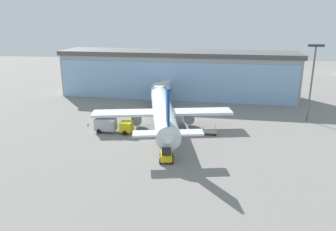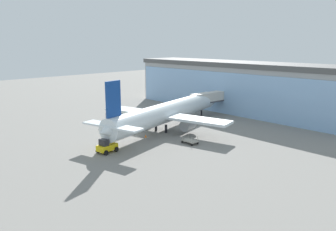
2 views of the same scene
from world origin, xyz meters
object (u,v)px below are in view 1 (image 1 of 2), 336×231
at_px(safety_cone_wingtip, 88,124).
at_px(airplane, 162,109).
at_px(baggage_cart, 209,132).
at_px(apron_light_mast, 312,76).
at_px(pushback_tug, 166,155).
at_px(safety_cone_nose, 163,136).
at_px(catering_truck, 112,125).
at_px(jet_bridge, 165,87).

bearing_deg(safety_cone_wingtip, airplane, 7.27).
xyz_separation_m(baggage_cart, safety_cone_wingtip, (-24.87, 2.16, -0.23)).
bearing_deg(safety_cone_wingtip, apron_light_mast, 11.41).
distance_m(airplane, baggage_cart, 10.90).
relative_size(pushback_tug, safety_cone_nose, 6.16).
xyz_separation_m(airplane, catering_truck, (-8.99, -5.33, -2.08)).
bearing_deg(safety_cone_wingtip, jet_bridge, 57.43).
relative_size(apron_light_mast, safety_cone_wingtip, 29.49).
bearing_deg(pushback_tug, baggage_cart, -33.48).
xyz_separation_m(airplane, baggage_cart, (9.63, -4.10, -3.05)).
bearing_deg(airplane, catering_truck, 109.21).
bearing_deg(baggage_cart, safety_cone_wingtip, 177.82).
bearing_deg(apron_light_mast, safety_cone_nose, -154.24).
bearing_deg(catering_truck, jet_bridge, 77.36).
xyz_separation_m(apron_light_mast, safety_cone_wingtip, (-45.69, -9.22, -9.52)).
distance_m(jet_bridge, airplane, 18.78).
bearing_deg(safety_cone_wingtip, baggage_cart, -4.97).
relative_size(apron_light_mast, airplane, 0.42).
xyz_separation_m(apron_light_mast, baggage_cart, (-20.82, -11.38, -9.30)).
bearing_deg(baggage_cart, jet_bridge, 120.02).
distance_m(pushback_tug, safety_cone_nose, 10.39).
relative_size(apron_light_mast, catering_truck, 2.19).
xyz_separation_m(jet_bridge, airplane, (2.08, -18.65, -0.68)).
relative_size(pushback_tug, safety_cone_wingtip, 6.16).
bearing_deg(baggage_cart, safety_cone_nose, -159.21).
height_order(jet_bridge, pushback_tug, jet_bridge).
height_order(catering_truck, safety_cone_wingtip, catering_truck).
height_order(airplane, pushback_tug, airplane).
distance_m(jet_bridge, baggage_cart, 25.86).
bearing_deg(baggage_cart, apron_light_mast, 31.46).
bearing_deg(safety_cone_nose, apron_light_mast, 25.76).
distance_m(jet_bridge, catering_truck, 25.12).
xyz_separation_m(catering_truck, safety_cone_wingtip, (-6.24, 3.39, -1.19)).
bearing_deg(pushback_tug, safety_cone_wingtip, 43.83).
distance_m(apron_light_mast, pushback_tug, 37.63).
bearing_deg(safety_cone_wingtip, catering_truck, -28.52).
distance_m(catering_truck, pushback_tug, 16.85).
height_order(pushback_tug, safety_cone_nose, pushback_tug).
relative_size(baggage_cart, safety_cone_nose, 5.23).
bearing_deg(airplane, apron_light_mast, -88.02).
distance_m(apron_light_mast, safety_cone_nose, 33.89).
height_order(baggage_cart, pushback_tug, pushback_tug).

